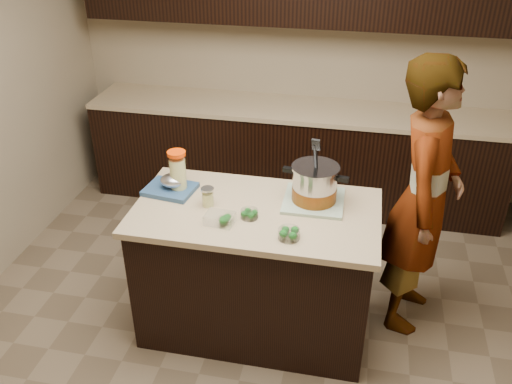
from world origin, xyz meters
TOP-DOWN VIEW (x-y plane):
  - ground_plane at (0.00, 0.00)m, footprint 4.00×4.00m
  - room_shell at (0.00, 0.00)m, footprint 4.04×4.04m
  - back_cabinets at (0.00, 1.74)m, footprint 3.60×0.63m
  - island at (0.00, 0.00)m, footprint 1.46×0.81m
  - dish_towel at (0.32, 0.16)m, footprint 0.36×0.36m
  - stock_pot at (0.32, 0.16)m, footprint 0.40×0.33m
  - lemonade_pitcher at (-0.51, 0.11)m, footprint 0.13×0.13m
  - mason_jar at (-0.29, -0.01)m, footprint 0.08×0.08m
  - broccoli_tub_left at (-0.02, -0.09)m, footprint 0.12×0.12m
  - broccoli_tub_right at (0.24, -0.25)m, footprint 0.16×0.16m
  - broccoli_tub_rect at (-0.17, -0.18)m, footprint 0.17×0.13m
  - blue_tray at (-0.56, 0.10)m, footprint 0.33×0.28m
  - person at (0.98, 0.32)m, footprint 0.56×0.73m

SIDE VIEW (x-z plane):
  - ground_plane at x=0.00m, z-range 0.00..0.00m
  - island at x=0.00m, z-range 0.00..0.90m
  - person at x=0.98m, z-range 0.00..1.80m
  - dish_towel at x=0.32m, z-range 0.90..0.92m
  - broccoli_tub_left at x=-0.02m, z-range 0.90..0.95m
  - broccoli_tub_rect at x=-0.17m, z-range 0.90..0.96m
  - broccoli_tub_right at x=0.24m, z-range 0.90..0.95m
  - blue_tray at x=-0.56m, z-range 0.88..1.00m
  - back_cabinets at x=0.00m, z-range -0.22..2.10m
  - mason_jar at x=-0.29m, z-range 0.89..1.02m
  - stock_pot at x=0.32m, z-range 0.81..1.22m
  - lemonade_pitcher at x=-0.51m, z-range 0.89..1.16m
  - room_shell at x=0.00m, z-range 0.35..3.07m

